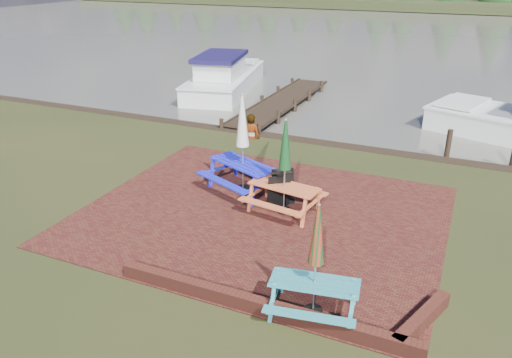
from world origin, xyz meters
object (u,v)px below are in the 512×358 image
object	(u,v)px
person	(251,114)
picnic_table_teal	(315,277)
jetty	(280,102)
boat_jetty	(225,79)
picnic_table_red	(284,181)
chalkboard	(281,189)
picnic_table_blue	(243,159)

from	to	relation	value
person	picnic_table_teal	bearing A→B (deg)	114.14
picnic_table_teal	jetty	size ratio (longest dim) A/B	0.25
picnic_table_teal	boat_jetty	bearing A→B (deg)	113.29
picnic_table_red	jetty	xyz separation A→B (m)	(-3.95, 9.89, -0.76)
picnic_table_teal	chalkboard	bearing A→B (deg)	110.00
jetty	boat_jetty	xyz separation A→B (m)	(-3.81, 1.86, 0.34)
picnic_table_red	jetty	bearing A→B (deg)	120.68
picnic_table_teal	picnic_table_blue	xyz separation A→B (m)	(-3.49, 4.34, 0.19)
picnic_table_teal	picnic_table_red	distance (m)	4.09
jetty	person	size ratio (longest dim) A/B	4.91
picnic_table_red	jetty	distance (m)	10.68
picnic_table_teal	picnic_table_red	xyz separation A→B (m)	(-1.96, 3.59, 0.09)
picnic_table_red	chalkboard	world-z (taller)	picnic_table_red
picnic_table_teal	boat_jetty	xyz separation A→B (m)	(-9.73, 15.33, -0.33)
picnic_table_blue	picnic_table_teal	bearing A→B (deg)	-28.35
jetty	person	world-z (taller)	person
picnic_table_red	picnic_table_blue	size ratio (longest dim) A/B	0.90
picnic_table_teal	chalkboard	distance (m)	4.45
picnic_table_teal	picnic_table_blue	size ratio (longest dim) A/B	0.81
chalkboard	boat_jetty	bearing A→B (deg)	87.18
jetty	picnic_table_red	bearing A→B (deg)	-68.20
person	picnic_table_red	bearing A→B (deg)	115.78
boat_jetty	person	world-z (taller)	person
chalkboard	boat_jetty	size ratio (longest dim) A/B	0.12
jetty	picnic_table_blue	bearing A→B (deg)	-75.12
jetty	chalkboard	bearing A→B (deg)	-68.62
chalkboard	picnic_table_blue	bearing A→B (deg)	124.59
picnic_table_red	person	distance (m)	5.94
chalkboard	boat_jetty	xyz separation A→B (m)	(-7.57, 11.45, -0.04)
picnic_table_blue	boat_jetty	xyz separation A→B (m)	(-6.24, 10.99, -0.52)
picnic_table_red	chalkboard	distance (m)	0.52
picnic_table_red	picnic_table_blue	bearing A→B (deg)	162.53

